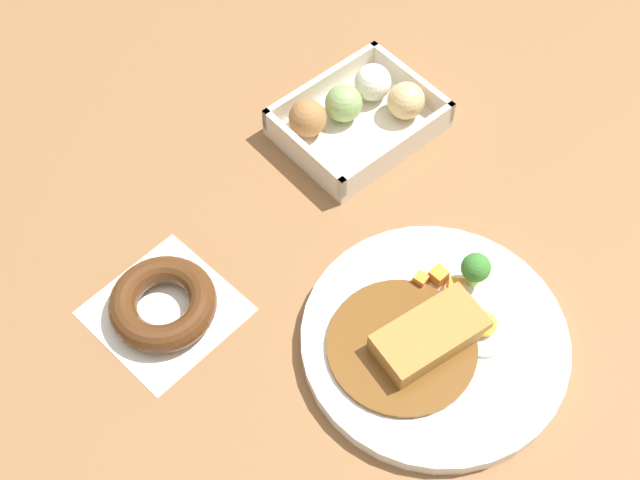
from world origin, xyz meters
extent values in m
plane|color=brown|center=(0.00, 0.00, 0.00)|extent=(1.60, 1.60, 0.00)
cylinder|color=white|center=(0.03, 0.08, 0.01)|extent=(0.28, 0.28, 0.02)
cylinder|color=brown|center=(0.07, 0.07, 0.02)|extent=(0.16, 0.16, 0.01)
cube|color=#A87538|center=(0.04, 0.08, 0.04)|extent=(0.12, 0.07, 0.02)
cylinder|color=white|center=(-0.01, 0.11, 0.02)|extent=(0.07, 0.07, 0.00)
ellipsoid|color=yellow|center=(-0.01, 0.11, 0.03)|extent=(0.03, 0.03, 0.02)
cylinder|color=#8CB766|center=(-0.04, 0.06, 0.03)|extent=(0.01, 0.01, 0.02)
sphere|color=#387A2D|center=(-0.04, 0.06, 0.05)|extent=(0.03, 0.03, 0.03)
cube|color=orange|center=(-0.02, 0.06, 0.03)|extent=(0.02, 0.02, 0.02)
cube|color=orange|center=(0.00, 0.03, 0.02)|extent=(0.02, 0.02, 0.01)
cube|color=orange|center=(-0.02, 0.04, 0.03)|extent=(0.02, 0.02, 0.02)
cube|color=orange|center=(-0.02, 0.06, 0.02)|extent=(0.02, 0.02, 0.01)
cube|color=beige|center=(-0.11, -0.19, 0.01)|extent=(0.19, 0.15, 0.01)
cube|color=beige|center=(-0.20, -0.19, 0.03)|extent=(0.01, 0.15, 0.03)
cube|color=beige|center=(-0.02, -0.19, 0.03)|extent=(0.01, 0.15, 0.03)
cube|color=beige|center=(-0.11, -0.26, 0.03)|extent=(0.19, 0.01, 0.03)
cube|color=beige|center=(-0.11, -0.12, 0.03)|extent=(0.19, 0.01, 0.03)
sphere|color=silver|center=(-0.15, -0.21, 0.04)|extent=(0.05, 0.05, 0.05)
sphere|color=#84A860|center=(-0.10, -0.21, 0.04)|extent=(0.05, 0.05, 0.05)
sphere|color=#9E6B3D|center=(-0.05, -0.22, 0.04)|extent=(0.05, 0.05, 0.05)
sphere|color=#DBB77A|center=(-0.16, -0.16, 0.04)|extent=(0.05, 0.05, 0.05)
cube|color=white|center=(0.23, -0.13, 0.00)|extent=(0.16, 0.16, 0.00)
torus|color=#4C2B14|center=(0.23, -0.13, 0.02)|extent=(0.12, 0.12, 0.03)
camera|label=1|loc=(0.39, 0.31, 0.79)|focal=46.71mm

